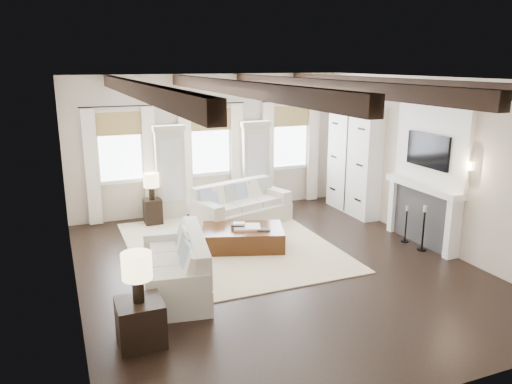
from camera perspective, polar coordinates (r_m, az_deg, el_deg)
name	(u,v)px	position (r m, az deg, el deg)	size (l,w,h in m)	color
ground	(276,267)	(8.78, 2.24, -8.56)	(7.50, 7.50, 0.00)	black
room_shell	(293,149)	(9.33, 4.28, 4.93)	(6.54, 7.54, 3.22)	beige
area_rug	(230,246)	(9.73, -3.00, -6.14)	(3.71, 4.30, 0.02)	beige
sofa_back	(240,208)	(10.91, -1.79, -1.80)	(2.30, 1.55, 0.91)	beige
sofa_left	(178,268)	(7.92, -8.87, -8.59)	(1.26, 2.19, 0.89)	beige
ottoman	(243,238)	(9.56, -1.51, -5.28)	(1.53, 0.95, 0.40)	black
tray	(247,227)	(9.49, -1.03, -4.03)	(0.50, 0.38, 0.04)	white
book_lower	(238,225)	(9.51, -2.11, -3.74)	(0.26, 0.20, 0.04)	#262628
book_upper	(239,223)	(9.46, -1.95, -3.62)	(0.22, 0.17, 0.03)	beige
book_loose	(263,230)	(9.37, 0.85, -4.31)	(0.24, 0.18, 0.03)	#262628
side_table_front	(140,322)	(6.64, -13.07, -14.30)	(0.57, 0.57, 0.57)	black
lamp_front	(137,269)	(6.33, -13.45, -8.54)	(0.37, 0.37, 0.64)	black
side_table_back	(153,212)	(11.17, -11.70, -2.21)	(0.37, 0.37, 0.56)	black
lamp_back	(151,182)	(10.99, -11.88, 1.15)	(0.34, 0.34, 0.58)	black
candlestick_near	(423,232)	(9.91, 18.56, -4.36)	(0.18, 0.18, 0.87)	black
candlestick_far	(406,227)	(10.28, 16.75, -3.85)	(0.15, 0.15, 0.74)	black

